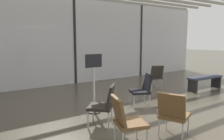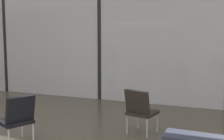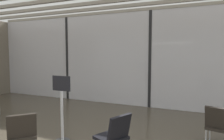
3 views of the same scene
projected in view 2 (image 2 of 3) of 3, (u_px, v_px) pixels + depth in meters
The scene contains 6 objects.
glass_curtain_wall at pixel (100, 42), 8.15m from camera, with size 14.00×0.08×3.41m, color silver.
window_mullion_0 at pixel (6, 41), 9.45m from camera, with size 0.10×0.12×3.41m, color black.
window_mullion_1 at pixel (100, 42), 8.15m from camera, with size 0.10×0.12×3.41m, color black.
parked_airplane at pixel (134, 37), 13.70m from camera, with size 12.47×3.79×3.79m.
lounge_chair_0 at pixel (140, 109), 5.19m from camera, with size 0.59×0.62×0.87m.
lounge_chair_6 at pixel (17, 117), 4.64m from camera, with size 0.68×0.65×0.87m.
Camera 2 is at (3.37, -2.28, 1.79)m, focal length 44.69 mm.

